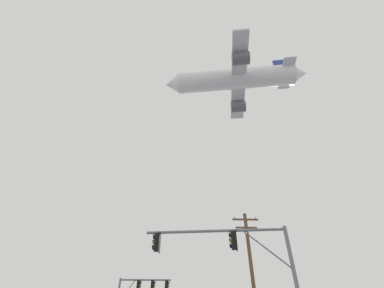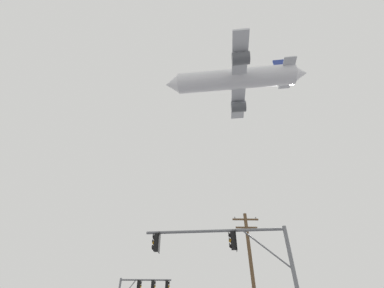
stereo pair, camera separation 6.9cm
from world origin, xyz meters
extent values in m
cylinder|color=slate|center=(2.72, 7.80, 5.89)|extent=(7.39, 0.97, 0.15)
cylinder|color=slate|center=(5.30, 7.51, 4.91)|extent=(2.27, 0.33, 2.02)
cube|color=black|center=(-0.38, 8.14, 5.36)|extent=(0.29, 0.35, 0.90)
cylinder|color=black|center=(-0.38, 8.14, 5.87)|extent=(0.05, 0.05, 0.12)
cube|color=black|center=(-0.24, 8.12, 5.36)|extent=(0.07, 0.46, 1.04)
sphere|color=black|center=(-0.52, 8.16, 5.63)|extent=(0.20, 0.20, 0.20)
cylinder|color=black|center=(-0.59, 8.16, 5.69)|extent=(0.06, 0.21, 0.21)
sphere|color=orange|center=(-0.52, 8.16, 5.35)|extent=(0.20, 0.20, 0.20)
cylinder|color=black|center=(-0.59, 8.16, 5.41)|extent=(0.06, 0.21, 0.21)
sphere|color=black|center=(-0.52, 8.16, 5.07)|extent=(0.20, 0.20, 0.20)
cylinder|color=black|center=(-0.59, 8.16, 5.13)|extent=(0.06, 0.21, 0.21)
cube|color=black|center=(3.68, 7.69, 5.36)|extent=(0.29, 0.35, 0.90)
cylinder|color=black|center=(3.68, 7.69, 5.87)|extent=(0.05, 0.05, 0.12)
cube|color=black|center=(3.82, 7.67, 5.36)|extent=(0.07, 0.46, 1.04)
sphere|color=black|center=(3.53, 7.71, 5.63)|extent=(0.20, 0.20, 0.20)
cylinder|color=black|center=(3.47, 7.71, 5.69)|extent=(0.06, 0.21, 0.21)
sphere|color=orange|center=(3.53, 7.71, 5.35)|extent=(0.20, 0.20, 0.20)
cylinder|color=black|center=(3.47, 7.71, 5.41)|extent=(0.06, 0.21, 0.21)
sphere|color=black|center=(3.53, 7.71, 5.07)|extent=(0.20, 0.20, 0.20)
cylinder|color=black|center=(3.47, 7.71, 5.13)|extent=(0.06, 0.21, 0.21)
cylinder|color=slate|center=(-2.48, 21.27, 5.76)|extent=(4.75, 0.17, 0.15)
cube|color=black|center=(-0.49, 21.26, 5.23)|extent=(0.26, 0.32, 0.90)
cylinder|color=black|center=(-0.49, 21.26, 5.74)|extent=(0.05, 0.05, 0.12)
cube|color=black|center=(-0.63, 21.26, 5.23)|extent=(0.03, 0.46, 1.04)
sphere|color=black|center=(-0.34, 21.26, 5.50)|extent=(0.20, 0.20, 0.20)
cylinder|color=black|center=(-0.28, 21.26, 5.56)|extent=(0.04, 0.21, 0.21)
sphere|color=orange|center=(-0.34, 21.26, 5.22)|extent=(0.20, 0.20, 0.20)
cylinder|color=black|center=(-0.28, 21.26, 5.28)|extent=(0.04, 0.21, 0.21)
cube|color=black|center=(-1.79, 21.26, 5.23)|extent=(0.26, 0.32, 0.90)
cylinder|color=black|center=(-1.79, 21.26, 5.74)|extent=(0.05, 0.05, 0.12)
cube|color=black|center=(-1.93, 21.27, 5.23)|extent=(0.03, 0.46, 1.04)
sphere|color=black|center=(-1.65, 21.26, 5.50)|extent=(0.20, 0.20, 0.20)
cylinder|color=black|center=(-1.58, 21.26, 5.56)|extent=(0.04, 0.21, 0.21)
sphere|color=orange|center=(-1.65, 21.26, 5.22)|extent=(0.20, 0.20, 0.20)
cylinder|color=black|center=(-1.58, 21.26, 5.28)|extent=(0.04, 0.21, 0.21)
cube|color=black|center=(-3.10, 21.27, 5.23)|extent=(0.26, 0.32, 0.90)
cylinder|color=black|center=(-3.10, 21.27, 5.74)|extent=(0.05, 0.05, 0.12)
cube|color=black|center=(-3.24, 21.27, 5.23)|extent=(0.03, 0.46, 1.04)
sphere|color=black|center=(-2.95, 21.27, 5.50)|extent=(0.20, 0.20, 0.20)
cylinder|color=black|center=(-2.89, 21.27, 5.56)|extent=(0.04, 0.21, 0.21)
sphere|color=orange|center=(-2.95, 21.27, 5.22)|extent=(0.20, 0.20, 0.20)
cylinder|color=black|center=(-2.89, 21.27, 5.28)|extent=(0.04, 0.21, 0.21)
cylinder|color=brown|center=(6.24, 15.31, 4.96)|extent=(0.28, 0.28, 9.93)
cube|color=brown|center=(6.24, 15.31, 9.43)|extent=(2.20, 0.12, 0.12)
cube|color=brown|center=(6.24, 15.31, 8.73)|extent=(1.80, 0.12, 0.12)
cylinder|color=gray|center=(5.34, 15.31, 9.55)|extent=(0.10, 0.10, 0.18)
cylinder|color=gray|center=(7.14, 15.31, 9.55)|extent=(0.10, 0.10, 0.18)
cylinder|color=white|center=(8.91, 21.43, 35.35)|extent=(18.93, 5.76, 3.32)
cone|color=white|center=(-1.36, 22.80, 35.35)|extent=(2.68, 3.42, 3.15)
cone|color=white|center=(19.08, 20.06, 35.35)|extent=(2.43, 3.07, 2.82)
cube|color=silver|center=(9.42, 21.36, 34.85)|extent=(4.60, 17.76, 0.37)
cylinder|color=#595B60|center=(8.77, 16.47, 33.85)|extent=(2.71, 2.18, 1.87)
cylinder|color=#595B60|center=(10.08, 26.25, 33.85)|extent=(2.71, 2.18, 1.87)
cube|color=navy|center=(16.92, 20.35, 37.21)|extent=(2.91, 0.63, 3.94)
cube|color=silver|center=(17.13, 20.33, 35.66)|extent=(2.67, 6.41, 0.21)
camera|label=1|loc=(1.08, -6.35, 1.12)|focal=24.68mm
camera|label=2|loc=(1.15, -6.35, 1.12)|focal=24.68mm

